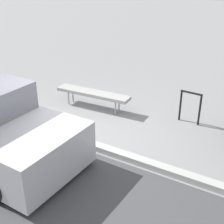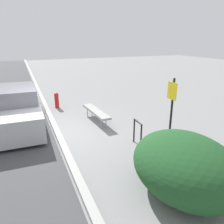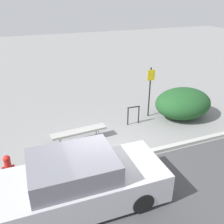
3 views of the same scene
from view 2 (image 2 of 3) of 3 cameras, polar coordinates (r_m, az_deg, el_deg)
ground_plane at (r=8.35m, az=-14.31°, el=-5.07°), size 60.00×60.00×0.00m
curb at (r=8.32m, az=-14.34°, el=-4.66°), size 60.00×0.20×0.13m
bench at (r=8.98m, az=-4.20°, el=0.12°), size 2.14×0.53×0.48m
bike_rack at (r=6.98m, az=6.71°, el=-4.88°), size 0.55×0.08×0.83m
sign_post at (r=6.14m, az=15.17°, el=0.04°), size 0.36×0.08×2.30m
fire_hydrant at (r=11.11m, az=-14.25°, el=3.11°), size 0.36×0.22×0.77m
shrub_hedge at (r=5.10m, az=18.41°, el=-13.13°), size 2.59×2.09×1.34m
parked_car_near at (r=9.24m, az=-23.98°, el=0.68°), size 4.54×1.95×1.52m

